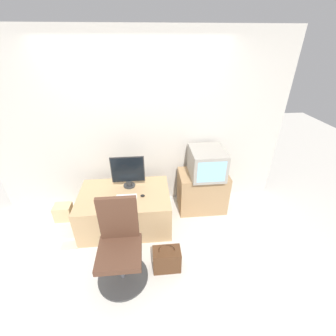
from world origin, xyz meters
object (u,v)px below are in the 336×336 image
crt_tv (207,163)px  book (70,245)px  handbag (167,259)px  keyboard (127,197)px  cardboard_box_lower (67,225)px  main_monitor (128,172)px  office_chair (120,249)px  mouse (143,196)px

crt_tv → book: (-1.96, -0.61, -0.84)m
crt_tv → handbag: bearing=-123.0°
keyboard → cardboard_box_lower: 0.97m
main_monitor → handbag: main_monitor is taller
cardboard_box_lower → handbag: 1.54m
office_chair → cardboard_box_lower: bearing=138.5°
handbag → mouse: bearing=109.9°
cardboard_box_lower → book: size_ratio=1.32×
main_monitor → crt_tv: (1.15, 0.05, 0.06)m
keyboard → handbag: 0.97m
office_chair → book: size_ratio=4.55×
keyboard → handbag: size_ratio=0.68×
main_monitor → crt_tv: 1.16m
cardboard_box_lower → crt_tv: bearing=9.6°
office_chair → cardboard_box_lower: office_chair is taller
office_chair → cardboard_box_lower: (-0.84, 0.74, -0.28)m
mouse → crt_tv: (0.96, 0.33, 0.28)m
keyboard → handbag: bearing=-56.6°
mouse → handbag: mouse is taller
keyboard → office_chair: office_chair is taller
main_monitor → mouse: bearing=-55.2°
handbag → main_monitor: bearing=114.5°
keyboard → mouse: (0.22, -0.00, 0.01)m
mouse → handbag: size_ratio=0.15×
keyboard → mouse: mouse is taller
mouse → office_chair: 0.81m
keyboard → cardboard_box_lower: keyboard is taller
office_chair → book: 0.97m
main_monitor → keyboard: bearing=-95.0°
crt_tv → mouse: bearing=-160.8°
cardboard_box_lower → main_monitor: bearing=18.1°
keyboard → crt_tv: (1.18, 0.33, 0.30)m
cardboard_box_lower → keyboard: bearing=1.1°
crt_tv → office_chair: size_ratio=0.55×
main_monitor → office_chair: bearing=-93.3°
crt_tv → office_chair: crt_tv is taller
crt_tv → main_monitor: bearing=-177.4°
crt_tv → book: bearing=-162.7°
keyboard → book: bearing=-160.2°
handbag → book: size_ratio=1.84×
mouse → book: (-1.00, -0.28, -0.55)m
handbag → book: bearing=160.4°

